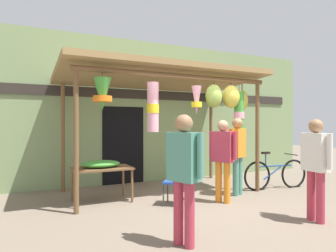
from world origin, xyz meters
TOP-DOWN VIEW (x-y plane):
  - ground_plane at (0.00, 0.00)m, footprint 30.00×30.00m
  - shop_facade at (-0.01, 2.40)m, footprint 10.70×0.29m
  - market_stall_canopy at (-0.22, 0.84)m, footprint 4.55×2.40m
  - display_table at (-1.73, 0.68)m, footprint 1.16×0.68m
  - flower_heap_on_table at (-1.74, 0.68)m, footprint 0.77×0.54m
  - folding_chair at (-0.46, -0.18)m, footprint 0.56×0.56m
  - parked_bicycle at (2.30, 0.07)m, footprint 1.74×0.44m
  - vendor_in_orange at (-1.31, -1.93)m, footprint 0.35×0.56m
  - customer_foreground at (0.41, -0.41)m, footprint 0.38×0.53m
  - shopper_by_bananas at (1.08, -0.03)m, footprint 0.54×0.37m
  - passerby_at_right at (1.04, -2.01)m, footprint 0.25×0.59m

SIDE VIEW (x-z plane):
  - ground_plane at x=0.00m, z-range 0.00..0.00m
  - parked_bicycle at x=2.30m, z-range -0.11..0.81m
  - folding_chair at x=-0.46m, z-range 0.08..0.92m
  - display_table at x=-1.73m, z-range 0.27..0.95m
  - flower_heap_on_table at x=-1.74m, z-range 0.69..0.83m
  - customer_foreground at x=0.41m, z-range 0.14..1.77m
  - passerby_at_right at x=1.04m, z-range 0.15..1.77m
  - vendor_in_orange at x=-1.31m, z-range 0.15..1.82m
  - shopper_by_bananas at x=1.08m, z-range 0.15..1.84m
  - shop_facade at x=-0.01m, z-range 0.00..3.78m
  - market_stall_canopy at x=-0.22m, z-range 1.06..3.85m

